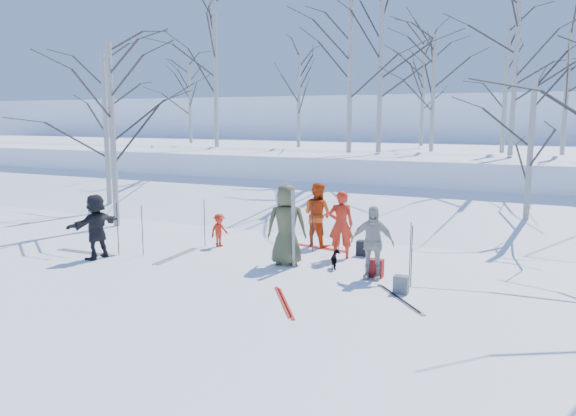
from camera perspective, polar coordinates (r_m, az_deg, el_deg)
The scene contains 42 objects.
ground at distance 13.46m, azimuth -2.74°, elevation -6.40°, with size 120.00×120.00×0.00m, color white.
snow_ramp at distance 19.73m, azimuth 6.83°, elevation -0.98°, with size 70.00×9.50×1.40m, color white.
snow_plateau at distance 29.20m, azimuth 13.11°, elevation 3.84°, with size 70.00×18.00×2.20m, color white.
far_hill at distance 49.84m, azimuth 18.33°, elevation 6.91°, with size 90.00×30.00×6.00m, color white.
skier_olive_center at distance 13.81m, azimuth -0.15°, elevation -1.71°, with size 0.98×0.64×2.01m, color #4A4C2E.
skier_red_north at distance 14.51m, azimuth 5.40°, elevation -1.70°, with size 0.64×0.42×1.77m, color red.
skier_redor_behind at distance 15.83m, azimuth 3.00°, elevation -0.67°, with size 0.88×0.69×1.81m, color #D84510.
skier_red_seated at distance 15.93m, azimuth -6.99°, elevation -2.25°, with size 0.61×0.35×0.94m, color red.
skier_cream_east at distance 12.75m, azimuth 8.55°, elevation -3.50°, with size 0.98×0.41×1.68m, color beige.
skier_grey_west at distance 15.26m, azimuth -18.91°, elevation -1.78°, with size 1.56×0.50×1.69m, color black.
dog at distance 13.64m, azimuth 4.89°, elevation -5.26°, with size 0.24×0.52×0.44m, color black.
upright_ski_left at distance 13.52m, azimuth 0.53°, elevation -2.18°, with size 0.07×0.02×1.90m, color silver.
upright_ski_right at distance 13.48m, azimuth 0.56°, elevation -2.21°, with size 0.07×0.02×1.90m, color silver.
ski_pair_a at distance 16.15m, azimuth -19.80°, elevation -4.26°, with size 1.90×0.25×0.02m, color silver, non-canonical shape.
ski_pair_b at distance 11.65m, azimuth 11.27°, elevation -9.03°, with size 1.37×1.59×0.02m, color silver, non-canonical shape.
ski_pair_c at distance 11.24m, azimuth -0.41°, elevation -9.54°, with size 1.23×1.69×0.02m, color red, non-canonical shape.
ski_pair_d at distance 15.78m, azimuth 3.11°, elevation -4.03°, with size 1.90×0.54×0.02m, color red, non-canonical shape.
ski_pair_e at distance 15.09m, azimuth -11.29°, elevation -4.80°, with size 0.31×1.91×0.02m, color silver, non-canonical shape.
ski_pole_a at distance 15.17m, azimuth 2.52°, elevation -2.01°, with size 0.02×0.02×1.34m, color black.
ski_pole_b at distance 15.99m, azimuth -8.48°, elevation -1.52°, with size 0.02×0.02×1.34m, color black.
ski_pole_c at distance 15.45m, azimuth -16.91°, elevation -2.20°, with size 0.02×0.02×1.34m, color black.
ski_pole_d at distance 12.38m, azimuth 12.44°, elevation -4.79°, with size 0.02×0.02×1.34m, color black.
ski_pole_e at distance 15.88m, azimuth -16.91°, elevation -1.90°, with size 0.02×0.02×1.34m, color black.
ski_pole_f at distance 15.29m, azimuth -14.58°, elevation -2.21°, with size 0.02×0.02×1.34m, color black.
ski_pole_g at distance 15.23m, azimuth 5.19°, elevation -1.99°, with size 0.02×0.02×1.34m, color black.
ski_pole_h at distance 12.77m, azimuth 12.31°, elevation -4.36°, with size 0.02×0.02×1.34m, color black.
backpack_red at distance 13.04m, azimuth 8.94°, elevation -6.06°, with size 0.32×0.22×0.42m, color maroon.
backpack_grey at distance 11.97m, azimuth 11.41°, elevation -7.64°, with size 0.30×0.20×0.38m, color #585A60.
backpack_dark at distance 14.98m, azimuth 7.67°, elevation -4.07°, with size 0.34×0.24×0.40m, color black.
birch_plateau_a at distance 26.88m, azimuth 1.09°, elevation 10.95°, with size 3.72×3.72×4.46m, color silver, non-canonical shape.
birch_plateau_b at distance 22.68m, azimuth 22.04°, elevation 12.17°, with size 4.58×4.58×5.69m, color silver, non-canonical shape.
birch_plateau_c at distance 24.28m, azimuth 14.54°, elevation 11.16°, with size 3.91×3.91×4.73m, color silver, non-canonical shape.
birch_plateau_d at distance 22.92m, azimuth 6.32°, elevation 13.27°, with size 4.88×4.88×6.12m, color silver, non-canonical shape.
birch_plateau_e at distance 27.40m, azimuth -7.39°, elevation 13.48°, with size 5.48×5.48×6.97m, color silver, non-canonical shape.
birch_plateau_f at distance 23.56m, azimuth 9.35°, elevation 13.25°, with size 4.97×4.97×6.24m, color silver, non-canonical shape.
birch_plateau_h at distance 24.21m, azimuth 21.22°, elevation 11.11°, with size 4.07×4.07×4.95m, color silver, non-canonical shape.
birch_plateau_i at distance 28.75m, azimuth 13.54°, elevation 11.20°, with size 4.15×4.15×5.08m, color silver, non-canonical shape.
birch_plateau_j at distance 23.70m, azimuth 26.45°, elevation 10.45°, with size 3.85×3.85×4.64m, color silver, non-canonical shape.
birch_plateau_k at distance 31.60m, azimuth -9.94°, elevation 10.51°, with size 3.68×3.68×4.40m, color silver, non-canonical shape.
birch_edge_a at distance 19.43m, azimuth -17.39°, elevation 6.99°, with size 4.81×4.81×6.01m, color silver, non-canonical shape.
birch_edge_d at distance 22.62m, azimuth -17.99°, elevation 7.17°, with size 4.78×4.78×5.97m, color silver, non-canonical shape.
birch_edge_e at distance 17.75m, azimuth 23.33°, elevation 4.33°, with size 3.87×3.87×4.68m, color silver, non-canonical shape.
Camera 1 is at (6.10, -11.44, 3.63)m, focal length 35.00 mm.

